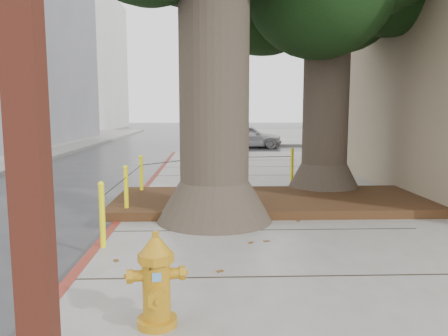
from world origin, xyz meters
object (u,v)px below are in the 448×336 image
object	(u,v)px
fire_hydrant	(156,280)
signpost	(35,266)
car_silver	(247,136)
car_red	(442,138)
car_dark	(4,139)

from	to	relation	value
fire_hydrant	signpost	distance (m)	3.09
car_silver	car_red	distance (m)	11.25
car_silver	car_red	bearing A→B (deg)	-89.29
car_silver	car_red	world-z (taller)	car_silver
car_silver	car_dark	size ratio (longest dim) A/B	0.99
car_red	fire_hydrant	bearing A→B (deg)	143.61
car_silver	car_dark	bearing A→B (deg)	89.90
signpost	car_dark	size ratio (longest dim) A/B	0.73
fire_hydrant	car_red	distance (m)	24.94
car_red	car_dark	size ratio (longest dim) A/B	0.83
car_red	car_dark	bearing A→B (deg)	88.83
fire_hydrant	signpost	world-z (taller)	signpost
signpost	car_dark	distance (m)	25.31
fire_hydrant	car_dark	bearing A→B (deg)	108.83
signpost	car_dark	world-z (taller)	signpost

